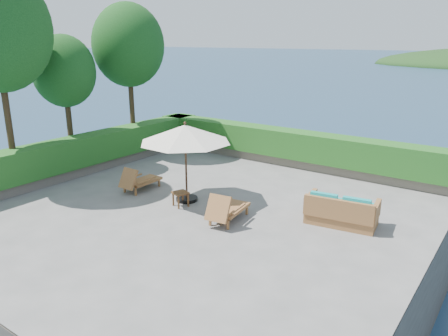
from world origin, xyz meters
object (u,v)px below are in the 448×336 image
Objects in this scene: side_table at (181,195)px; wicker_loveseat at (341,212)px; patio_umbrella at (185,134)px; lounge_left at (139,180)px; lounge_right at (227,209)px.

wicker_loveseat is (4.25, 1.44, -0.01)m from side_table.
lounge_left is at bearing -173.89° from patio_umbrella.
wicker_loveseat reaches higher than side_table.
lounge_right is (1.88, -0.59, -1.66)m from patio_umbrella.
patio_umbrella is 2.42× the size of lounge_left.
patio_umbrella is 2.19× the size of lounge_right.
wicker_loveseat is at bearing 18.73° from side_table.
lounge_left is at bearing -177.31° from wicker_loveseat.
lounge_left is 6.34m from wicker_loveseat.
lounge_right is 2.98m from wicker_loveseat.
patio_umbrella is 6.60× the size of side_table.
wicker_loveseat reaches higher than lounge_left.
patio_umbrella is at bearing 108.97° from side_table.
patio_umbrella reaches higher than side_table.
patio_umbrella is 2.49m from lounge_left.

